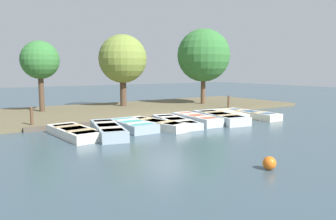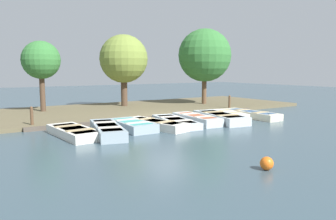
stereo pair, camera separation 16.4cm
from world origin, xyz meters
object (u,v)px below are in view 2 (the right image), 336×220
at_px(rowboat_6, 220,117).
at_px(park_tree_left, 124,59).
at_px(rowboat_5, 196,119).
at_px(rowboat_3, 155,124).
at_px(mooring_post_near, 32,118).
at_px(rowboat_7, 228,115).
at_px(park_tree_center, 205,55).
at_px(rowboat_4, 175,122).
at_px(buoy, 267,163).
at_px(park_tree_far_left, 41,61).
at_px(mooring_post_far, 229,103).
at_px(rowboat_1, 107,129).
at_px(rowboat_0, 74,132).
at_px(rowboat_2, 132,125).
at_px(rowboat_8, 251,114).

height_order(rowboat_6, park_tree_left, park_tree_left).
bearing_deg(rowboat_5, rowboat_3, -85.01).
relative_size(rowboat_5, mooring_post_near, 3.08).
bearing_deg(rowboat_7, park_tree_center, 166.65).
distance_m(rowboat_4, rowboat_7, 3.76).
bearing_deg(mooring_post_near, buoy, 22.28).
relative_size(rowboat_4, park_tree_far_left, 0.85).
relative_size(mooring_post_far, buoy, 2.85).
xyz_separation_m(rowboat_1, mooring_post_far, (-3.05, 9.69, 0.30)).
bearing_deg(mooring_post_far, park_tree_left, -133.11).
xyz_separation_m(rowboat_4, rowboat_5, (0.16, 1.16, 0.05)).
height_order(rowboat_6, buoy, rowboat_6).
distance_m(rowboat_6, buoy, 8.18).
bearing_deg(rowboat_0, rowboat_5, 84.13).
height_order(rowboat_2, rowboat_5, rowboat_5).
xyz_separation_m(rowboat_7, buoy, (7.60, -5.75, -0.00)).
distance_m(rowboat_1, rowboat_4, 3.73).
xyz_separation_m(rowboat_5, buoy, (7.09, -3.16, -0.03)).
distance_m(rowboat_3, park_tree_left, 8.52).
xyz_separation_m(rowboat_2, park_tree_center, (-5.54, 8.63, 3.47)).
height_order(rowboat_5, rowboat_6, rowboat_6).
height_order(rowboat_2, mooring_post_near, mooring_post_near).
relative_size(rowboat_0, rowboat_7, 1.13).
bearing_deg(rowboat_5, rowboat_1, -82.56).
relative_size(rowboat_6, buoy, 10.33).
bearing_deg(park_tree_center, rowboat_2, -57.28).
xyz_separation_m(rowboat_3, rowboat_6, (0.21, 3.76, 0.03)).
distance_m(mooring_post_far, park_tree_far_left, 11.84).
bearing_deg(rowboat_1, rowboat_5, 107.08).
bearing_deg(park_tree_left, rowboat_6, 12.09).
bearing_deg(rowboat_7, rowboat_6, -45.63).
height_order(rowboat_3, park_tree_far_left, park_tree_far_left).
distance_m(rowboat_7, mooring_post_near, 10.03).
height_order(rowboat_0, rowboat_8, rowboat_8).
distance_m(buoy, park_tree_center, 15.69).
height_order(rowboat_5, park_tree_left, park_tree_left).
relative_size(rowboat_5, buoy, 8.77).
relative_size(rowboat_6, rowboat_8, 1.04).
relative_size(rowboat_4, buoy, 10.27).
xyz_separation_m(rowboat_8, park_tree_left, (-7.67, -4.10, 3.17)).
bearing_deg(mooring_post_far, buoy, -39.08).
relative_size(rowboat_8, park_tree_center, 0.64).
height_order(mooring_post_near, buoy, mooring_post_near).
bearing_deg(buoy, rowboat_4, 164.55).
relative_size(rowboat_2, rowboat_6, 0.75).
relative_size(rowboat_8, mooring_post_near, 3.49).
distance_m(rowboat_0, park_tree_far_left, 8.05).
distance_m(rowboat_2, rowboat_4, 2.31).
xyz_separation_m(rowboat_6, rowboat_8, (-0.17, 2.42, -0.03)).
xyz_separation_m(rowboat_3, rowboat_4, (-0.21, 1.26, -0.03)).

